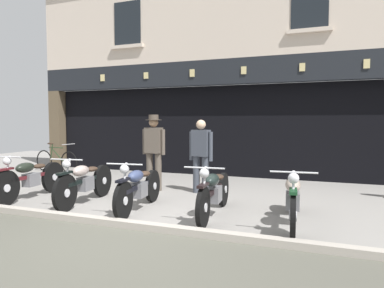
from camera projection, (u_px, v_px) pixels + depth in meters
The scene contains 11 objects.
ground at pixel (74, 254), 4.21m from camera, with size 23.94×22.00×0.18m.
shop_facade at pixel (234, 119), 11.58m from camera, with size 12.24×4.42×5.97m.
motorcycle_left at pixel (31, 177), 7.07m from camera, with size 0.62×2.02×0.93m.
motorcycle_center_left at pixel (85, 181), 6.64m from camera, with size 0.62×1.98×0.92m.
motorcycle_center at pixel (139, 187), 6.14m from camera, with size 0.62×1.94×0.91m.
motorcycle_center_right at pixel (214, 191), 5.76m from camera, with size 0.62×2.06×0.91m.
motorcycle_right at pixel (293, 197), 5.27m from camera, with size 0.62×2.07×0.91m.
salesman_left at pixel (154, 148), 7.89m from camera, with size 0.56×0.36×1.73m.
shopkeeper_center at pixel (201, 153), 7.59m from camera, with size 0.56×0.27×1.61m.
advert_board_near at pixel (156, 115), 10.79m from camera, with size 0.75×0.03×0.91m.
leaning_bicycle at pixel (56, 160), 10.85m from camera, with size 1.75×0.50×0.93m.
Camera 1 is at (2.80, -4.32, 1.57)m, focal length 32.45 mm.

